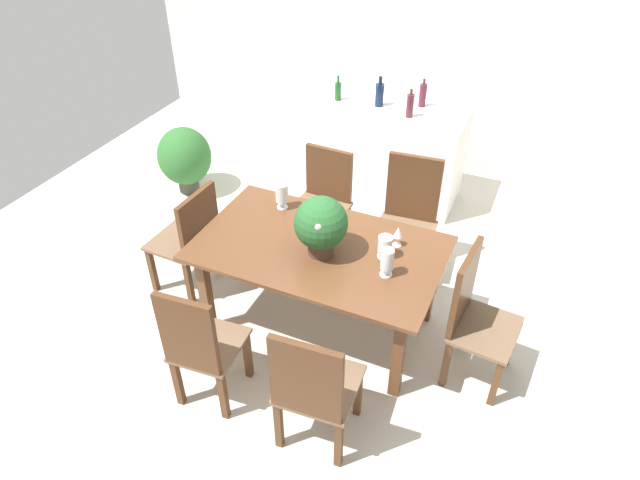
% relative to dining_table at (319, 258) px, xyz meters
% --- Properties ---
extents(ground_plane, '(7.04, 7.04, 0.00)m').
position_rel_dining_table_xyz_m(ground_plane, '(0.00, 0.20, -0.64)').
color(ground_plane, beige).
extents(back_wall, '(6.40, 0.10, 2.60)m').
position_rel_dining_table_xyz_m(back_wall, '(0.00, 2.80, 0.66)').
color(back_wall, silver).
rests_on(back_wall, ground).
extents(dining_table, '(1.71, 1.03, 0.74)m').
position_rel_dining_table_xyz_m(dining_table, '(0.00, 0.00, 0.00)').
color(dining_table, brown).
rests_on(dining_table, ground).
extents(chair_near_right, '(0.49, 0.49, 0.99)m').
position_rel_dining_table_xyz_m(chair_near_right, '(0.39, -0.96, -0.11)').
color(chair_near_right, '#4C2D19').
rests_on(chair_near_right, ground).
extents(chair_head_end, '(0.46, 0.50, 0.92)m').
position_rel_dining_table_xyz_m(chair_head_end, '(-1.10, -0.00, -0.13)').
color(chair_head_end, '#4C2D19').
rests_on(chair_head_end, ground).
extents(chair_far_right, '(0.50, 0.44, 1.02)m').
position_rel_dining_table_xyz_m(chair_far_right, '(0.38, 0.95, -0.09)').
color(chair_far_right, '#4C2D19').
rests_on(chair_far_right, ground).
extents(chair_near_left, '(0.44, 0.46, 0.99)m').
position_rel_dining_table_xyz_m(chair_near_left, '(-0.38, -0.95, -0.11)').
color(chair_near_left, '#4C2D19').
rests_on(chair_near_left, ground).
extents(chair_far_left, '(0.48, 0.43, 0.92)m').
position_rel_dining_table_xyz_m(chair_far_left, '(-0.38, 0.95, -0.13)').
color(chair_far_left, '#4C2D19').
rests_on(chair_far_left, ground).
extents(chair_foot_end, '(0.45, 0.50, 0.99)m').
position_rel_dining_table_xyz_m(chair_foot_end, '(1.10, 0.01, -0.10)').
color(chair_foot_end, '#4C2D19').
rests_on(chair_foot_end, ground).
extents(flower_centerpiece, '(0.36, 0.36, 0.43)m').
position_rel_dining_table_xyz_m(flower_centerpiece, '(0.04, -0.06, 0.33)').
color(flower_centerpiece, '#4C3828').
rests_on(flower_centerpiece, dining_table).
extents(crystal_vase_left, '(0.10, 0.10, 0.16)m').
position_rel_dining_table_xyz_m(crystal_vase_left, '(0.45, 0.08, 0.20)').
color(crystal_vase_left, silver).
rests_on(crystal_vase_left, dining_table).
extents(crystal_vase_center_near, '(0.08, 0.08, 0.21)m').
position_rel_dining_table_xyz_m(crystal_vase_center_near, '(0.52, -0.10, 0.22)').
color(crystal_vase_center_near, silver).
rests_on(crystal_vase_center_near, dining_table).
extents(crystal_vase_right, '(0.10, 0.10, 0.21)m').
position_rel_dining_table_xyz_m(crystal_vase_right, '(-0.45, 0.33, 0.22)').
color(crystal_vase_right, silver).
rests_on(crystal_vase_right, dining_table).
extents(wine_glass, '(0.06, 0.06, 0.15)m').
position_rel_dining_table_xyz_m(wine_glass, '(0.49, 0.24, 0.21)').
color(wine_glass, silver).
rests_on(wine_glass, dining_table).
extents(kitchen_counter, '(1.43, 0.68, 0.92)m').
position_rel_dining_table_xyz_m(kitchen_counter, '(-0.16, 2.01, -0.18)').
color(kitchen_counter, white).
rests_on(kitchen_counter, ground).
extents(wine_bottle_amber, '(0.07, 0.07, 0.26)m').
position_rel_dining_table_xyz_m(wine_bottle_amber, '(0.05, 1.89, 0.39)').
color(wine_bottle_amber, '#511E28').
rests_on(wine_bottle_amber, kitchen_counter).
extents(wine_bottle_clear, '(0.08, 0.08, 0.29)m').
position_rel_dining_table_xyz_m(wine_bottle_clear, '(-0.28, 2.01, 0.40)').
color(wine_bottle_clear, '#0F1E38').
rests_on(wine_bottle_clear, kitchen_counter).
extents(wine_bottle_green, '(0.07, 0.07, 0.27)m').
position_rel_dining_table_xyz_m(wine_bottle_green, '(0.09, 2.16, 0.39)').
color(wine_bottle_green, '#511E28').
rests_on(wine_bottle_green, kitchen_counter).
extents(wine_bottle_tall, '(0.06, 0.06, 0.24)m').
position_rel_dining_table_xyz_m(wine_bottle_tall, '(-0.69, 1.98, 0.37)').
color(wine_bottle_tall, '#194C1E').
rests_on(wine_bottle_tall, kitchen_counter).
extents(potted_plant_floor, '(0.53, 0.53, 0.69)m').
position_rel_dining_table_xyz_m(potted_plant_floor, '(-2.02, 1.20, -0.26)').
color(potted_plant_floor, '#423D38').
rests_on(potted_plant_floor, ground).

